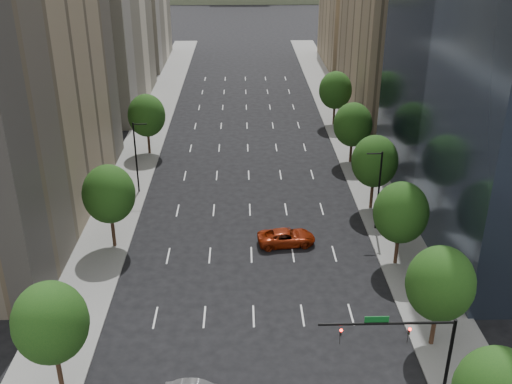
{
  "coord_description": "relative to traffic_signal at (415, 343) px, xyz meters",
  "views": [
    {
      "loc": [
        -0.82,
        -1.02,
        30.98
      ],
      "look_at": [
        0.4,
        47.79,
        8.0
      ],
      "focal_mm": 41.59,
      "sensor_mm": 36.0,
      "label": 1
    }
  ],
  "objects": [
    {
      "name": "streetlight_rn",
      "position": [
        2.91,
        25.0,
        -0.33
      ],
      "size": [
        1.7,
        0.2,
        9.0
      ],
      "color": "black",
      "rests_on": "ground"
    },
    {
      "name": "car_red_far",
      "position": [
        -6.88,
        22.03,
        -4.35
      ],
      "size": [
        6.21,
        3.4,
        1.65
      ],
      "primitive_type": "imported",
      "rotation": [
        0.0,
        0.0,
        1.69
      ],
      "color": "maroon",
      "rests_on": "ground"
    },
    {
      "name": "filler_right",
      "position": [
        14.47,
        103.0,
        2.83
      ],
      "size": [
        14.0,
        26.0,
        16.0
      ],
      "primitive_type": "cube",
      "color": "#8C7759",
      "rests_on": "ground"
    },
    {
      "name": "tree_left_0",
      "position": [
        -24.53,
        2.0,
        0.58
      ],
      "size": [
        5.2,
        5.2,
        8.75
      ],
      "color": "#382316",
      "rests_on": "ground"
    },
    {
      "name": "sidewalk_left",
      "position": [
        -26.03,
        30.0,
        -5.1
      ],
      "size": [
        6.0,
        200.0,
        0.15
      ],
      "primitive_type": "cube",
      "color": "slate",
      "rests_on": "ground"
    },
    {
      "name": "filler_left",
      "position": [
        -35.53,
        106.0,
        3.83
      ],
      "size": [
        14.0,
        26.0,
        18.0
      ],
      "primitive_type": "cube",
      "color": "beige",
      "rests_on": "ground"
    },
    {
      "name": "traffic_signal",
      "position": [
        0.0,
        0.0,
        0.0
      ],
      "size": [
        9.12,
        0.4,
        7.38
      ],
      "color": "black",
      "rests_on": "ground"
    },
    {
      "name": "tree_right_3",
      "position": [
        3.47,
        30.0,
        0.72
      ],
      "size": [
        5.2,
        5.2,
        8.89
      ],
      "color": "#382316",
      "rests_on": "ground"
    },
    {
      "name": "tree_right_1",
      "position": [
        3.47,
        6.0,
        0.58
      ],
      "size": [
        5.2,
        5.2,
        8.75
      ],
      "color": "#382316",
      "rests_on": "ground"
    },
    {
      "name": "midrise_cream_left",
      "position": [
        -35.53,
        73.0,
        12.33
      ],
      "size": [
        14.0,
        30.0,
        35.0
      ],
      "primitive_type": "cube",
      "color": "beige",
      "rests_on": "ground"
    },
    {
      "name": "parking_tan_right",
      "position": [
        14.47,
        70.0,
        9.83
      ],
      "size": [
        14.0,
        30.0,
        30.0
      ],
      "primitive_type": "cube",
      "color": "#8C7759",
      "rests_on": "ground"
    },
    {
      "name": "tree_right_2",
      "position": [
        3.47,
        18.0,
        0.43
      ],
      "size": [
        5.2,
        5.2,
        8.61
      ],
      "color": "#382316",
      "rests_on": "ground"
    },
    {
      "name": "tree_left_2",
      "position": [
        -24.53,
        48.0,
        0.5
      ],
      "size": [
        5.2,
        5.2,
        8.68
      ],
      "color": "#382316",
      "rests_on": "ground"
    },
    {
      "name": "tree_left_1",
      "position": [
        -24.53,
        22.0,
        0.79
      ],
      "size": [
        5.2,
        5.2,
        8.97
      ],
      "color": "#382316",
      "rests_on": "ground"
    },
    {
      "name": "streetlight_ln",
      "position": [
        -23.96,
        35.0,
        -0.33
      ],
      "size": [
        1.7,
        0.2,
        9.0
      ],
      "color": "black",
      "rests_on": "ground"
    },
    {
      "name": "sidewalk_right",
      "position": [
        4.97,
        30.0,
        -5.1
      ],
      "size": [
        6.0,
        200.0,
        0.15
      ],
      "primitive_type": "cube",
      "color": "slate",
      "rests_on": "ground"
    },
    {
      "name": "tree_right_5",
      "position": [
        3.47,
        60.0,
        0.58
      ],
      "size": [
        5.2,
        5.2,
        8.75
      ],
      "color": "#382316",
      "rests_on": "ground"
    },
    {
      "name": "tree_right_4",
      "position": [
        3.47,
        44.0,
        0.29
      ],
      "size": [
        5.2,
        5.2,
        8.46
      ],
      "color": "#382316",
      "rests_on": "ground"
    }
  ]
}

